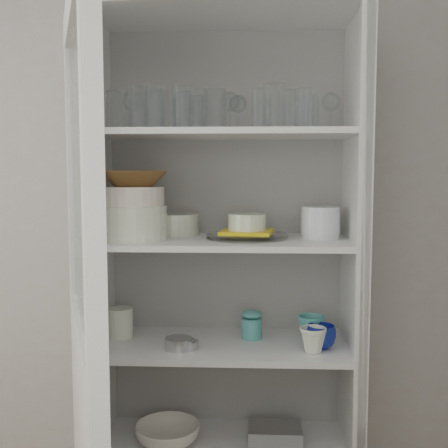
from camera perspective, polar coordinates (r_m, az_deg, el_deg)
The scene contains 37 objects.
wall_back at distance 2.35m, azimuth -4.62°, elevation 0.17°, with size 3.60×0.02×2.60m, color #A9A199.
pantry_cabinet at distance 2.24m, azimuth 0.07°, elevation -9.45°, with size 1.00×0.45×2.10m.
cupboard_door at distance 1.65m, azimuth -13.81°, elevation -17.70°, with size 0.35×0.86×2.00m.
tumbler_0 at distance 2.00m, azimuth -7.02°, elevation 11.76°, with size 0.08×0.08×0.15m, color silver.
tumbler_1 at distance 2.02m, azimuth -8.68°, elevation 11.57°, with size 0.07×0.07×0.15m, color silver.
tumbler_2 at distance 1.99m, azimuth -4.22°, elevation 11.73°, with size 0.07×0.07×0.15m, color silver.
tumbler_3 at distance 2.02m, azimuth -4.24°, elevation 11.39°, with size 0.06×0.06×0.13m, color silver.
tumbler_4 at distance 1.97m, azimuth 3.77°, elevation 11.63°, with size 0.07×0.07×0.14m, color silver.
tumbler_5 at distance 1.99m, azimuth 5.13°, elevation 11.85°, with size 0.08×0.08×0.16m, color silver.
tumbler_6 at distance 1.97m, azimuth 8.25°, elevation 11.56°, with size 0.07×0.07×0.13m, color silver.
tumbler_7 at distance 2.12m, azimuth -6.69°, elevation 11.37°, with size 0.08×0.08×0.15m, color silver.
tumbler_8 at distance 2.09m, azimuth -2.82°, elevation 11.14°, with size 0.06×0.06×0.13m, color silver.
tumbler_9 at distance 2.12m, azimuth -2.81°, elevation 11.47°, with size 0.08×0.08×0.16m, color silver.
tumbler_10 at distance 2.10m, azimuth -0.83°, elevation 11.48°, with size 0.08×0.08×0.15m, color silver.
tumbler_11 at distance 2.12m, azimuth 6.48°, elevation 11.37°, with size 0.08×0.08×0.15m, color silver.
goblet_0 at distance 2.26m, azimuth -9.31°, elevation 11.33°, with size 0.08×0.08×0.18m, color silver, non-canonical shape.
goblet_1 at distance 2.18m, azimuth 1.42°, elevation 11.30°, with size 0.07×0.07×0.15m, color silver, non-canonical shape.
goblet_2 at distance 2.23m, azimuth 0.60°, elevation 11.45°, with size 0.08×0.08×0.18m, color silver, non-canonical shape.
goblet_3 at distance 2.21m, azimuth 10.77°, elevation 11.26°, with size 0.07×0.07×0.16m, color silver, non-canonical shape.
plate_stack_front at distance 2.11m, azimuth -9.14°, elevation 0.15°, with size 0.25×0.25×0.13m, color silver.
plate_stack_back at distance 2.24m, azimuth -5.03°, elevation -0.02°, with size 0.19×0.19×0.08m, color silver.
cream_bowl at distance 2.10m, azimuth -9.18°, elevation 2.82°, with size 0.23×0.23×0.07m, color silver.
terracotta_bowl at distance 2.10m, azimuth -9.21°, elevation 4.58°, with size 0.24×0.24×0.06m, color brown.
glass_platter at distance 2.12m, azimuth 2.35°, elevation -1.22°, with size 0.31×0.31×0.02m, color silver.
yellow_trivet at distance 2.12m, azimuth 2.36°, elevation -0.81°, with size 0.19×0.19×0.01m, color yellow.
white_ramekin at distance 2.12m, azimuth 2.36°, elevation 0.21°, with size 0.14×0.14×0.06m, color silver.
grey_bowl_stack at distance 2.14m, azimuth 9.77°, elevation 0.14°, with size 0.14×0.14×0.12m, color silver.
mug_blue at distance 2.14m, azimuth 9.80°, elevation -11.22°, with size 0.11×0.11×0.09m, color navy.
mug_teal at distance 2.22m, azimuth 8.86°, elevation -10.42°, with size 0.11×0.11×0.10m, color #1B8070.
mug_white at distance 2.09m, azimuth 9.03°, elevation -11.55°, with size 0.10×0.10×0.09m, color silver.
teal_jar at distance 2.23m, azimuth 2.82°, elevation -10.33°, with size 0.08×0.08×0.10m.
measuring_cups at distance 2.12m, azimuth -4.64°, elevation -12.00°, with size 0.10×0.10×0.04m, color #AFAFB1.
white_canister at distance 2.28m, azimuth -10.46°, elevation -9.81°, with size 0.10×0.10×0.12m, color silver.
cream_dish at distance 2.32m, azimuth -5.75°, elevation -20.50°, with size 0.25×0.25×0.08m, color silver.
tin_box at distance 2.34m, azimuth 5.19°, elevation -20.47°, with size 0.21×0.15×0.06m, color #989898.
tumbler_12 at distance 2.10m, azimuth 8.76°, elevation 11.06°, with size 0.06×0.06×0.13m, color silver.
tumbler_13 at distance 2.04m, azimuth -10.99°, elevation 11.29°, with size 0.07×0.07×0.13m, color silver.
Camera 1 is at (0.30, -0.82, 1.52)m, focal length 45.00 mm.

